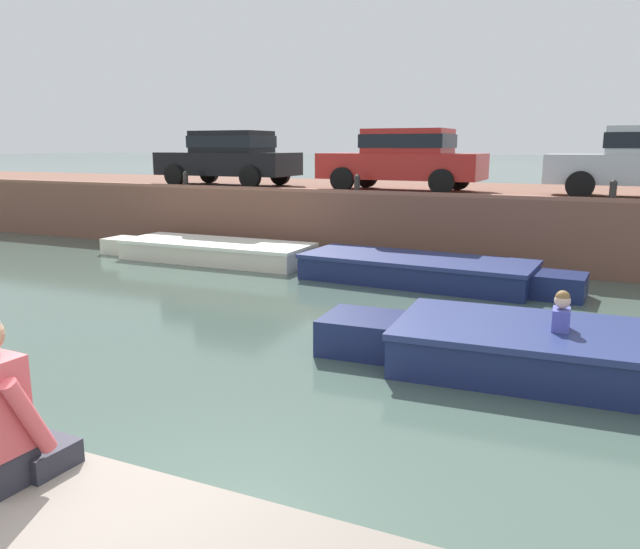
# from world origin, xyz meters

# --- Properties ---
(ground_plane) EXTENTS (400.00, 400.00, 0.00)m
(ground_plane) POSITION_xyz_m (0.00, 5.70, 0.00)
(ground_plane) COLOR #42564C
(far_quay_wall) EXTENTS (60.00, 6.00, 1.61)m
(far_quay_wall) POSITION_xyz_m (0.00, 14.40, 0.81)
(far_quay_wall) COLOR brown
(far_quay_wall) RESTS_ON ground
(far_wall_coping) EXTENTS (60.00, 0.24, 0.08)m
(far_wall_coping) POSITION_xyz_m (0.00, 11.52, 1.65)
(far_wall_coping) COLOR #925F4C
(far_wall_coping) RESTS_ON far_quay_wall
(boat_moored_west_cream) EXTENTS (5.62, 1.70, 0.48)m
(boat_moored_west_cream) POSITION_xyz_m (-6.16, 9.94, 0.24)
(boat_moored_west_cream) COLOR silver
(boat_moored_west_cream) RESTS_ON ground
(boat_moored_central_navy) EXTENTS (5.61, 1.97, 0.53)m
(boat_moored_central_navy) POSITION_xyz_m (-0.62, 9.58, 0.26)
(boat_moored_central_navy) COLOR navy
(boat_moored_central_navy) RESTS_ON ground
(motorboat_passing) EXTENTS (6.76, 2.24, 1.05)m
(motorboat_passing) POSITION_xyz_m (2.75, 5.28, 0.29)
(motorboat_passing) COLOR navy
(motorboat_passing) RESTS_ON ground
(car_leftmost_black) EXTENTS (4.03, 1.92, 1.54)m
(car_leftmost_black) POSITION_xyz_m (-7.41, 12.91, 2.46)
(car_leftmost_black) COLOR black
(car_leftmost_black) RESTS_ON far_quay_wall
(car_left_inner_red) EXTENTS (4.09, 1.90, 1.54)m
(car_left_inner_red) POSITION_xyz_m (-2.20, 12.91, 2.46)
(car_left_inner_red) COLOR #B2231E
(car_left_inner_red) RESTS_ON far_quay_wall
(mooring_bollard_west) EXTENTS (0.15, 0.15, 0.45)m
(mooring_bollard_west) POSITION_xyz_m (-8.04, 11.65, 1.85)
(mooring_bollard_west) COLOR #2D2B28
(mooring_bollard_west) RESTS_ON far_quay_wall
(mooring_bollard_mid) EXTENTS (0.15, 0.15, 0.45)m
(mooring_bollard_mid) POSITION_xyz_m (-2.97, 11.65, 1.85)
(mooring_bollard_mid) COLOR #2D2B28
(mooring_bollard_mid) RESTS_ON far_quay_wall
(mooring_bollard_east) EXTENTS (0.15, 0.15, 0.45)m
(mooring_bollard_east) POSITION_xyz_m (2.66, 11.65, 1.85)
(mooring_bollard_east) COLOR #2D2B28
(mooring_bollard_east) RESTS_ON far_quay_wall
(person_seated_right) EXTENTS (0.54, 0.53, 0.97)m
(person_seated_right) POSITION_xyz_m (-0.24, -0.41, 1.33)
(person_seated_right) COLOR #282833
(person_seated_right) RESTS_ON near_quay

